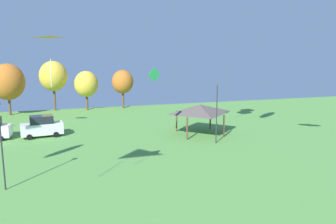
% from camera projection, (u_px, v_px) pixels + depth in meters
% --- Properties ---
extents(kite_flying_2, '(1.32, 0.71, 1.47)m').
position_uv_depth(kite_flying_2, '(154.00, 75.00, 34.57)').
color(kite_flying_2, green).
extents(kite_flying_9, '(1.96, 1.59, 2.50)m').
position_uv_depth(kite_flying_9, '(52.00, 48.00, 20.71)').
color(kite_flying_9, orange).
extents(parked_car_second_from_left, '(4.87, 2.37, 2.51)m').
position_uv_depth(parked_car_second_from_left, '(42.00, 127.00, 41.17)').
color(parked_car_second_from_left, silver).
rests_on(parked_car_second_from_left, ground).
extents(park_pavilion, '(5.80, 5.29, 3.60)m').
position_uv_depth(park_pavilion, '(200.00, 109.00, 42.07)').
color(park_pavilion, brown).
rests_on(park_pavilion, ground).
extents(light_post_0, '(0.36, 0.20, 6.51)m').
position_uv_depth(light_post_0, '(217.00, 110.00, 38.13)').
color(light_post_0, '#2D2D33').
rests_on(light_post_0, ground).
extents(light_post_1, '(0.36, 0.20, 6.60)m').
position_uv_depth(light_post_1, '(1.00, 142.00, 25.74)').
color(light_post_1, '#2D2D33').
rests_on(light_post_1, ground).
extents(treeline_tree_2, '(4.97, 4.97, 7.79)m').
position_uv_depth(treeline_tree_2, '(8.00, 82.00, 52.97)').
color(treeline_tree_2, brown).
rests_on(treeline_tree_2, ground).
extents(treeline_tree_3, '(4.38, 4.38, 7.99)m').
position_uv_depth(treeline_tree_3, '(53.00, 76.00, 56.62)').
color(treeline_tree_3, brown).
rests_on(treeline_tree_3, ground).
extents(treeline_tree_4, '(3.82, 3.82, 6.35)m').
position_uv_depth(treeline_tree_4, '(86.00, 84.00, 57.52)').
color(treeline_tree_4, brown).
rests_on(treeline_tree_4, ground).
extents(treeline_tree_5, '(3.56, 3.56, 6.40)m').
position_uv_depth(treeline_tree_5, '(123.00, 82.00, 58.99)').
color(treeline_tree_5, brown).
rests_on(treeline_tree_5, ground).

